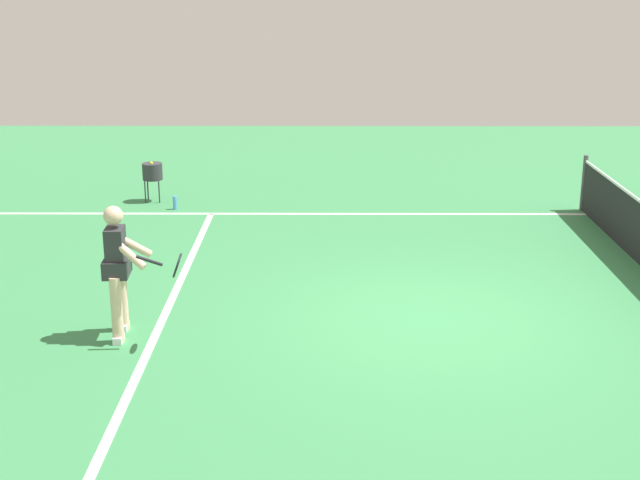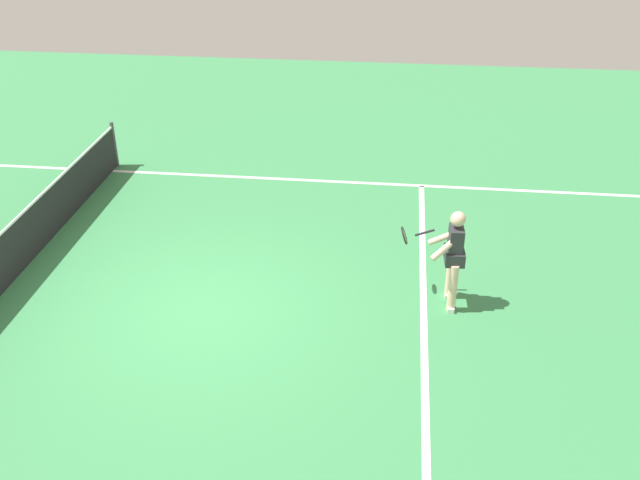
# 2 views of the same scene
# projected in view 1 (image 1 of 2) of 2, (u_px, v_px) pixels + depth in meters

# --- Properties ---
(ground_plane) EXTENTS (27.47, 27.47, 0.00)m
(ground_plane) POSITION_uv_depth(u_px,v_px,m) (431.00, 317.00, 10.88)
(ground_plane) COLOR #38844C
(service_line_marking) EXTENTS (9.53, 0.10, 0.01)m
(service_line_marking) POSITION_uv_depth(u_px,v_px,m) (164.00, 316.00, 10.90)
(service_line_marking) COLOR white
(service_line_marking) RESTS_ON ground
(sideline_left_marking) EXTENTS (0.10, 19.13, 0.01)m
(sideline_left_marking) POSITION_uv_depth(u_px,v_px,m) (400.00, 214.00, 15.44)
(sideline_left_marking) COLOR white
(sideline_left_marking) RESTS_ON ground
(tennis_player) EXTENTS (0.76, 0.95, 1.55)m
(tennis_player) POSITION_uv_depth(u_px,v_px,m) (119.00, 266.00, 10.08)
(tennis_player) COLOR beige
(tennis_player) RESTS_ON ground
(ball_hopper) EXTENTS (0.36, 0.36, 0.74)m
(ball_hopper) POSITION_uv_depth(u_px,v_px,m) (152.00, 172.00, 16.15)
(ball_hopper) COLOR #333338
(ball_hopper) RESTS_ON ground
(water_bottle) EXTENTS (0.07, 0.07, 0.24)m
(water_bottle) POSITION_uv_depth(u_px,v_px,m) (175.00, 203.00, 15.71)
(water_bottle) COLOR #4C9EE5
(water_bottle) RESTS_ON ground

